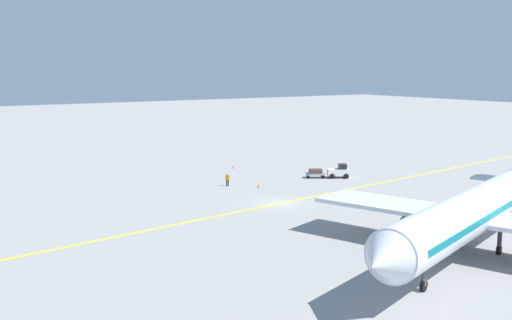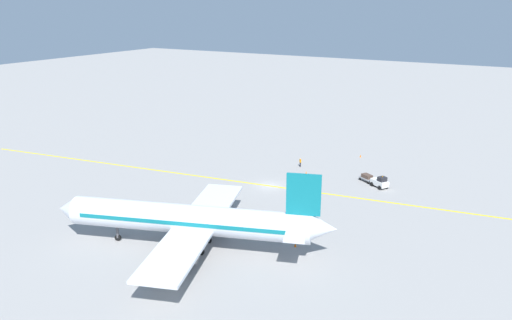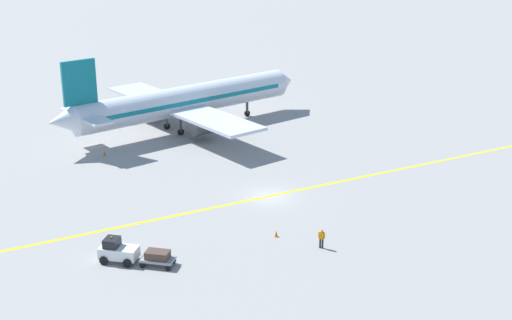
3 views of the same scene
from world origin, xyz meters
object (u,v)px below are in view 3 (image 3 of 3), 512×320
at_px(baggage_tug_white, 118,251).
at_px(baggage_cart_trailing, 158,257).
at_px(traffic_cone_near_nose, 105,153).
at_px(ground_crew_worker, 322,238).
at_px(airplane_at_gate, 183,101).
at_px(traffic_cone_mid_apron, 276,234).

distance_m(baggage_tug_white, baggage_cart_trailing, 3.30).
distance_m(baggage_tug_white, traffic_cone_near_nose, 26.23).
bearing_deg(ground_crew_worker, airplane_at_gate, -176.50).
bearing_deg(traffic_cone_near_nose, airplane_at_gate, 120.89).
relative_size(baggage_cart_trailing, traffic_cone_near_nose, 5.35).
xyz_separation_m(traffic_cone_near_nose, traffic_cone_mid_apron, (26.17, 10.44, 0.00)).
height_order(baggage_tug_white, traffic_cone_mid_apron, baggage_tug_white).
relative_size(baggage_tug_white, ground_crew_worker, 1.99).
height_order(airplane_at_gate, baggage_cart_trailing, airplane_at_gate).
relative_size(ground_crew_worker, traffic_cone_mid_apron, 3.05).
xyz_separation_m(baggage_cart_trailing, traffic_cone_near_nose, (-27.84, 0.12, -0.49)).
bearing_deg(baggage_tug_white, ground_crew_worker, 78.16).
height_order(airplane_at_gate, traffic_cone_mid_apron, airplane_at_gate).
xyz_separation_m(baggage_tug_white, traffic_cone_mid_apron, (0.11, 13.34, -0.63)).
relative_size(traffic_cone_near_nose, traffic_cone_mid_apron, 1.00).
distance_m(baggage_tug_white, ground_crew_worker, 16.39).
bearing_deg(airplane_at_gate, baggage_tug_white, -23.00).
height_order(baggage_tug_white, traffic_cone_near_nose, baggage_tug_white).
height_order(baggage_cart_trailing, traffic_cone_mid_apron, baggage_cart_trailing).
bearing_deg(baggage_tug_white, traffic_cone_near_nose, 173.65).
bearing_deg(traffic_cone_near_nose, traffic_cone_mid_apron, 21.75).
bearing_deg(airplane_at_gate, traffic_cone_mid_apron, -0.87).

